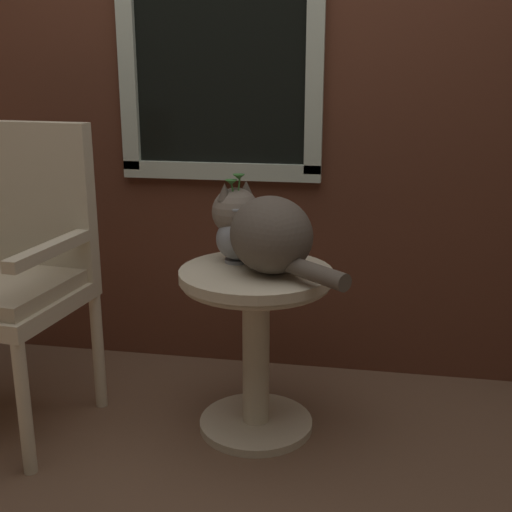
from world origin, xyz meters
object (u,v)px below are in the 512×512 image
wicker_side_table (256,321)px  pewter_vase_with_ivy (237,235)px  cat (265,231)px  wicker_chair (6,263)px

wicker_side_table → pewter_vase_with_ivy: 0.31m
pewter_vase_with_ivy → cat: bearing=-34.7°
cat → pewter_vase_with_ivy: pewter_vase_with_ivy is taller
wicker_chair → pewter_vase_with_ivy: wicker_chair is taller
wicker_side_table → pewter_vase_with_ivy: pewter_vase_with_ivy is taller
cat → wicker_side_table: bearing=-174.9°
wicker_side_table → pewter_vase_with_ivy: bearing=135.7°
wicker_chair → pewter_vase_with_ivy: 0.83m
pewter_vase_with_ivy → wicker_side_table: bearing=-44.3°
cat → pewter_vase_with_ivy: size_ratio=1.64×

